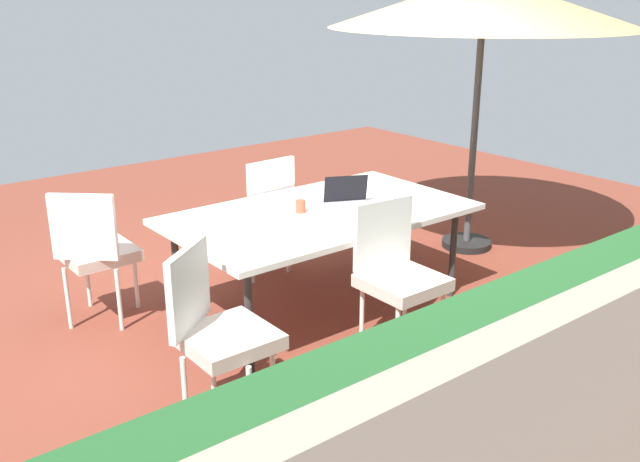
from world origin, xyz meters
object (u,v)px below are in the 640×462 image
(dining_table, at_px, (320,217))
(patio_umbrella, at_px, (484,3))
(chair_south, at_px, (261,209))
(chair_northeast, at_px, (217,327))
(chair_southeast, at_px, (95,248))
(cup, at_px, (301,206))
(chair_north, at_px, (397,270))
(laptop, at_px, (343,195))

(dining_table, bearing_deg, patio_umbrella, -174.60)
(chair_south, xyz_separation_m, chair_northeast, (1.33, 1.57, 0.00))
(chair_southeast, height_order, cup, chair_southeast)
(patio_umbrella, distance_m, chair_south, 2.47)
(chair_north, bearing_deg, cup, 102.85)
(dining_table, relative_size, chair_south, 2.16)
(chair_north, xyz_separation_m, laptop, (-0.29, -0.88, 0.24))
(dining_table, relative_size, laptop, 5.38)
(chair_south, distance_m, laptop, 0.80)
(chair_southeast, xyz_separation_m, chair_northeast, (-0.05, 1.54, 0.00))
(chair_south, xyz_separation_m, laptop, (-0.25, 0.72, 0.24))
(chair_northeast, height_order, cup, chair_northeast)
(chair_south, distance_m, chair_northeast, 2.06)
(laptop, bearing_deg, chair_southeast, 2.55)
(chair_northeast, xyz_separation_m, cup, (-1.18, -0.83, 0.23))
(chair_southeast, height_order, chair_northeast, same)
(chair_southeast, xyz_separation_m, cup, (-1.23, 0.71, 0.23))
(dining_table, bearing_deg, chair_northeast, 30.43)
(chair_south, height_order, chair_north, same)
(chair_northeast, xyz_separation_m, laptop, (-1.59, -0.85, 0.24))
(dining_table, distance_m, cup, 0.16)
(chair_north, bearing_deg, chair_south, 93.76)
(chair_south, bearing_deg, chair_north, 85.88)
(chair_northeast, distance_m, chair_north, 1.29)
(dining_table, relative_size, cup, 24.12)
(chair_north, distance_m, laptop, 0.96)
(chair_southeast, relative_size, chair_north, 1.00)
(chair_southeast, relative_size, laptop, 2.49)
(chair_southeast, distance_m, chair_north, 2.06)
(dining_table, bearing_deg, laptop, -163.15)
(dining_table, relative_size, chair_northeast, 2.16)
(patio_umbrella, xyz_separation_m, chair_north, (1.85, 0.97, -1.56))
(chair_north, bearing_deg, chair_southeast, 135.95)
(chair_north, relative_size, laptop, 2.49)
(chair_north, height_order, cup, chair_north)
(dining_table, distance_m, chair_north, 0.81)
(chair_south, relative_size, chair_north, 1.00)
(chair_northeast, bearing_deg, chair_north, -37.96)
(dining_table, height_order, chair_south, chair_south)
(chair_northeast, bearing_deg, chair_south, 13.00)
(chair_southeast, bearing_deg, chair_north, 172.93)
(patio_umbrella, height_order, chair_south, patio_umbrella)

